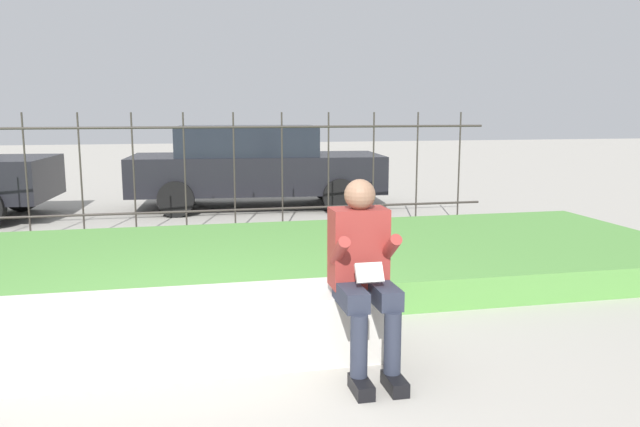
{
  "coord_description": "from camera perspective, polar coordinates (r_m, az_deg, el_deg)",
  "views": [
    {
      "loc": [
        -0.01,
        -4.19,
        1.74
      ],
      "look_at": [
        1.04,
        0.6,
        0.93
      ],
      "focal_mm": 35.0,
      "sensor_mm": 36.0,
      "label": 1
    }
  ],
  "objects": [
    {
      "name": "iron_fence",
      "position": [
        8.84,
        -12.25,
        3.74
      ],
      "size": [
        8.85,
        0.03,
        1.72
      ],
      "color": "#332D28",
      "rests_on": "ground_plane"
    },
    {
      "name": "grass_berm",
      "position": [
        6.67,
        -11.94,
        -4.67
      ],
      "size": [
        10.85,
        3.17,
        0.29
      ],
      "color": "#569342",
      "rests_on": "ground_plane"
    },
    {
      "name": "person_seated_reader",
      "position": [
        4.16,
        3.96,
        -4.91
      ],
      "size": [
        0.42,
        0.73,
        1.29
      ],
      "color": "black",
      "rests_on": "ground_plane"
    },
    {
      "name": "car_parked_center",
      "position": [
        11.29,
        -6.0,
        4.42
      ],
      "size": [
        4.55,
        2.17,
        1.47
      ],
      "rotation": [
        0.0,
        0.0,
        -0.08
      ],
      "color": "black",
      "rests_on": "ground_plane"
    },
    {
      "name": "ground_plane",
      "position": [
        4.53,
        -11.58,
        -13.39
      ],
      "size": [
        60.0,
        60.0,
        0.0
      ],
      "primitive_type": "plane",
      "color": "#A8A399"
    },
    {
      "name": "stone_bench",
      "position": [
        4.45,
        -11.58,
        -10.77
      ],
      "size": [
        2.75,
        0.56,
        0.49
      ],
      "color": "beige",
      "rests_on": "ground_plane"
    }
  ]
}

